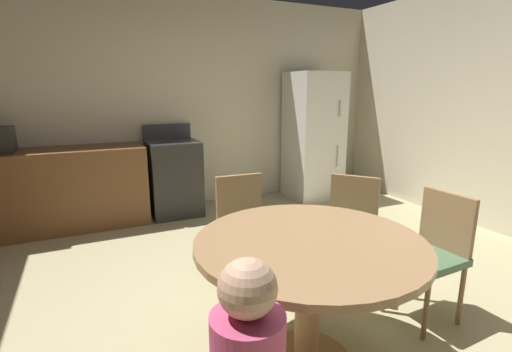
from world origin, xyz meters
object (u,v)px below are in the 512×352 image
(chair_northeast, at_px, (350,225))
(chair_east, at_px, (433,248))
(refrigerator, at_px, (313,136))
(oven_range, at_px, (174,177))
(chair_north, at_px, (244,223))
(dining_table, at_px, (309,266))

(chair_northeast, bearing_deg, chair_east, 71.91)
(refrigerator, bearing_deg, oven_range, 178.46)
(chair_north, bearing_deg, chair_east, 47.67)
(dining_table, xyz_separation_m, chair_north, (0.04, 1.01, -0.10))
(refrigerator, relative_size, dining_table, 1.43)
(oven_range, bearing_deg, chair_north, -86.33)
(chair_north, distance_m, chair_northeast, 0.83)
(chair_northeast, bearing_deg, refrigerator, -155.53)
(refrigerator, xyz_separation_m, chair_northeast, (-1.13, -2.26, -0.38))
(dining_table, relative_size, chair_northeast, 1.42)
(refrigerator, xyz_separation_m, chair_north, (-1.87, -1.89, -0.38))
(refrigerator, relative_size, chair_northeast, 2.02)
(oven_range, distance_m, refrigerator, 2.04)
(oven_range, distance_m, chair_north, 1.95)
(chair_north, height_order, chair_east, same)
(oven_range, height_order, chair_northeast, oven_range)
(chair_northeast, xyz_separation_m, chair_east, (0.22, -0.59, 0.00))
(refrigerator, bearing_deg, chair_northeast, -116.54)
(oven_range, distance_m, chair_east, 3.10)
(chair_northeast, relative_size, chair_east, 1.00)
(oven_range, height_order, refrigerator, refrigerator)
(chair_north, bearing_deg, chair_northeast, 65.76)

